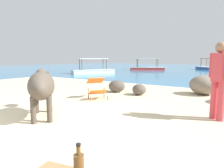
% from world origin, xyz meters
% --- Properties ---
extents(sand_beach, '(18.00, 14.00, 0.04)m').
position_xyz_m(sand_beach, '(0.00, 0.00, 0.02)').
color(sand_beach, beige).
rests_on(sand_beach, ground).
extents(water_surface, '(60.00, 36.00, 0.03)m').
position_xyz_m(water_surface, '(0.00, 22.00, 0.00)').
color(water_surface, teal).
rests_on(water_surface, ground).
extents(cow, '(1.70, 1.48, 1.06)m').
position_xyz_m(cow, '(-0.45, 0.74, 0.74)').
color(cow, '#4C4238').
rests_on(cow, sand_beach).
extents(deck_chair_near, '(0.93, 0.89, 0.68)m').
position_xyz_m(deck_chair_near, '(-0.69, 2.96, 0.42)').
color(deck_chair_near, '#A37A4C').
rests_on(deck_chair_near, sand_beach).
extents(person_standing, '(0.43, 0.34, 1.62)m').
position_xyz_m(person_standing, '(2.78, 2.67, 0.99)').
color(person_standing, '#CC3D47').
rests_on(person_standing, sand_beach).
extents(shore_rock_large, '(1.36, 1.40, 0.69)m').
position_xyz_m(shore_rock_large, '(2.01, 5.69, 0.38)').
color(shore_rock_large, gray).
rests_on(shore_rock_large, sand_beach).
extents(shore_rock_small, '(0.86, 0.85, 0.45)m').
position_xyz_m(shore_rock_small, '(-0.83, 4.37, 0.26)').
color(shore_rock_small, brown).
rests_on(shore_rock_small, sand_beach).
extents(shore_rock_flat, '(0.72, 0.74, 0.38)m').
position_xyz_m(shore_rock_flat, '(0.14, 4.31, 0.23)').
color(shore_rock_flat, brown).
rests_on(shore_rock_flat, sand_beach).
extents(boat_blue, '(3.53, 3.29, 1.29)m').
position_xyz_m(boat_blue, '(-0.17, 22.60, 0.29)').
color(boat_blue, '#3866B7').
rests_on(boat_blue, water_surface).
extents(boat_red, '(3.69, 3.02, 1.29)m').
position_xyz_m(boat_red, '(-5.85, 18.27, 0.29)').
color(boat_red, '#C63833').
rests_on(boat_red, water_surface).
extents(boat_white, '(2.91, 3.73, 1.29)m').
position_xyz_m(boat_white, '(-7.69, 11.22, 0.29)').
color(boat_white, white).
rests_on(boat_white, water_surface).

